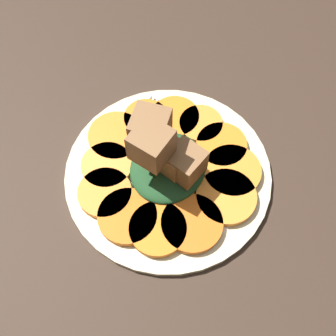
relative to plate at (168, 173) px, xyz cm
name	(u,v)px	position (x,y,z in cm)	size (l,w,h in cm)	color
table_slab	(168,178)	(0.00, 0.00, -1.52)	(120.00, 120.00, 2.00)	#38281E
plate	(168,173)	(0.00, 0.00, 0.00)	(29.48, 29.48, 1.05)	beige
carrot_slice_0	(146,118)	(-6.19, -7.06, 1.09)	(6.66, 6.66, 1.01)	orange
carrot_slice_1	(116,136)	(-1.35, -9.40, 1.09)	(8.25, 8.25, 1.01)	orange
carrot_slice_2	(107,165)	(3.48, -7.99, 1.09)	(7.30, 7.30, 1.01)	#F99439
carrot_slice_3	(105,193)	(7.28, -5.99, 1.09)	(7.46, 7.46, 1.01)	orange
carrot_slice_4	(127,216)	(8.78, -1.49, 1.09)	(8.02, 8.02, 1.01)	orange
carrot_slice_5	(158,229)	(8.42, 2.94, 1.09)	(7.67, 7.67, 1.01)	orange
carrot_slice_6	(192,223)	(5.64, 6.58, 1.09)	(8.27, 8.27, 1.01)	orange
carrot_slice_7	(225,199)	(0.29, 9.02, 1.09)	(8.30, 8.30, 1.01)	orange
carrot_slice_8	(232,171)	(-4.05, 8.10, 1.09)	(8.20, 8.20, 1.01)	orange
carrot_slice_9	(221,145)	(-7.23, 5.01, 1.09)	(7.41, 7.41, 1.01)	orange
carrot_slice_10	(201,124)	(-9.13, 0.75, 1.09)	(6.50, 6.50, 1.01)	orange
carrot_slice_11	(175,117)	(-8.44, -3.28, 1.09)	(7.33, 7.33, 1.01)	orange
center_pile	(166,157)	(0.23, -0.21, 4.91)	(11.54, 10.39, 11.50)	#1E4723
fork	(128,140)	(-1.78, -7.61, 0.78)	(18.29, 2.32, 0.40)	silver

